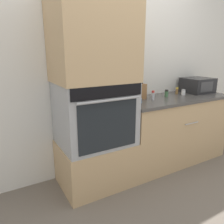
{
  "coord_description": "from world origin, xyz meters",
  "views": [
    {
      "loc": [
        -1.32,
        -1.7,
        1.43
      ],
      "look_at": [
        -0.23,
        0.21,
        0.83
      ],
      "focal_mm": 35.0,
      "sensor_mm": 36.0,
      "label": 1
    }
  ],
  "objects_px": {
    "knife_block": "(140,91)",
    "condiment_jar_back": "(153,95)",
    "condiment_jar_far": "(183,92)",
    "condiment_jar_mid": "(177,91)",
    "microwave": "(197,85)",
    "condiment_jar_near": "(166,93)",
    "wall_oven": "(95,113)",
    "bowl": "(136,101)"
  },
  "relations": [
    {
      "from": "microwave",
      "to": "knife_block",
      "type": "relative_size",
      "value": 1.73
    },
    {
      "from": "condiment_jar_mid",
      "to": "condiment_jar_back",
      "type": "distance_m",
      "value": 0.53
    },
    {
      "from": "bowl",
      "to": "condiment_jar_near",
      "type": "relative_size",
      "value": 1.42
    },
    {
      "from": "condiment_jar_far",
      "to": "condiment_jar_near",
      "type": "bearing_deg",
      "value": 176.97
    },
    {
      "from": "condiment_jar_mid",
      "to": "condiment_jar_far",
      "type": "bearing_deg",
      "value": -60.43
    },
    {
      "from": "knife_block",
      "to": "condiment_jar_far",
      "type": "bearing_deg",
      "value": -6.87
    },
    {
      "from": "knife_block",
      "to": "condiment_jar_back",
      "type": "distance_m",
      "value": 0.16
    },
    {
      "from": "condiment_jar_back",
      "to": "condiment_jar_mid",
      "type": "bearing_deg",
      "value": 12.78
    },
    {
      "from": "condiment_jar_mid",
      "to": "wall_oven",
      "type": "bearing_deg",
      "value": -174.89
    },
    {
      "from": "microwave",
      "to": "condiment_jar_back",
      "type": "xyz_separation_m",
      "value": [
        -0.88,
        -0.09,
        -0.05
      ]
    },
    {
      "from": "knife_block",
      "to": "condiment_jar_near",
      "type": "distance_m",
      "value": 0.38
    },
    {
      "from": "knife_block",
      "to": "condiment_jar_near",
      "type": "relative_size",
      "value": 2.5
    },
    {
      "from": "microwave",
      "to": "condiment_jar_back",
      "type": "distance_m",
      "value": 0.89
    },
    {
      "from": "bowl",
      "to": "condiment_jar_far",
      "type": "xyz_separation_m",
      "value": [
        0.83,
        0.07,
        0.01
      ]
    },
    {
      "from": "condiment_jar_back",
      "to": "bowl",
      "type": "bearing_deg",
      "value": -173.41
    },
    {
      "from": "wall_oven",
      "to": "condiment_jar_near",
      "type": "relative_size",
      "value": 8.23
    },
    {
      "from": "microwave",
      "to": "condiment_jar_near",
      "type": "height_order",
      "value": "microwave"
    },
    {
      "from": "microwave",
      "to": "wall_oven",
      "type": "bearing_deg",
      "value": -177.11
    },
    {
      "from": "condiment_jar_near",
      "to": "condiment_jar_back",
      "type": "relative_size",
      "value": 0.82
    },
    {
      "from": "condiment_jar_far",
      "to": "knife_block",
      "type": "bearing_deg",
      "value": 173.13
    },
    {
      "from": "condiment_jar_near",
      "to": "condiment_jar_far",
      "type": "relative_size",
      "value": 1.26
    },
    {
      "from": "microwave",
      "to": "knife_block",
      "type": "distance_m",
      "value": 0.99
    },
    {
      "from": "wall_oven",
      "to": "microwave",
      "type": "xyz_separation_m",
      "value": [
        1.65,
        0.08,
        0.17
      ]
    },
    {
      "from": "bowl",
      "to": "condiment_jar_near",
      "type": "bearing_deg",
      "value": 9.31
    },
    {
      "from": "microwave",
      "to": "condiment_jar_mid",
      "type": "height_order",
      "value": "microwave"
    },
    {
      "from": "condiment_jar_back",
      "to": "wall_oven",
      "type": "bearing_deg",
      "value": 179.82
    },
    {
      "from": "knife_block",
      "to": "condiment_jar_far",
      "type": "xyz_separation_m",
      "value": [
        0.67,
        -0.08,
        -0.06
      ]
    },
    {
      "from": "wall_oven",
      "to": "knife_block",
      "type": "relative_size",
      "value": 3.29
    },
    {
      "from": "knife_block",
      "to": "condiment_jar_near",
      "type": "bearing_deg",
      "value": -9.79
    },
    {
      "from": "knife_block",
      "to": "microwave",
      "type": "bearing_deg",
      "value": -2.12
    },
    {
      "from": "bowl",
      "to": "condiment_jar_far",
      "type": "distance_m",
      "value": 0.84
    },
    {
      "from": "condiment_jar_mid",
      "to": "microwave",
      "type": "bearing_deg",
      "value": -5.01
    },
    {
      "from": "wall_oven",
      "to": "knife_block",
      "type": "height_order",
      "value": "wall_oven"
    },
    {
      "from": "bowl",
      "to": "condiment_jar_mid",
      "type": "xyz_separation_m",
      "value": [
        0.79,
        0.15,
        0.02
      ]
    },
    {
      "from": "condiment_jar_mid",
      "to": "condiment_jar_far",
      "type": "height_order",
      "value": "condiment_jar_mid"
    },
    {
      "from": "knife_block",
      "to": "condiment_jar_far",
      "type": "distance_m",
      "value": 0.67
    },
    {
      "from": "condiment_jar_far",
      "to": "condiment_jar_back",
      "type": "distance_m",
      "value": 0.56
    },
    {
      "from": "knife_block",
      "to": "condiment_jar_mid",
      "type": "bearing_deg",
      "value": -0.43
    },
    {
      "from": "wall_oven",
      "to": "condiment_jar_mid",
      "type": "bearing_deg",
      "value": 5.11
    },
    {
      "from": "condiment_jar_near",
      "to": "condiment_jar_back",
      "type": "bearing_deg",
      "value": -168.05
    },
    {
      "from": "bowl",
      "to": "microwave",
      "type": "bearing_deg",
      "value": 5.8
    },
    {
      "from": "knife_block",
      "to": "bowl",
      "type": "xyz_separation_m",
      "value": [
        -0.17,
        -0.15,
        -0.07
      ]
    }
  ]
}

